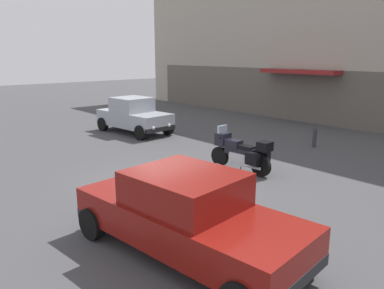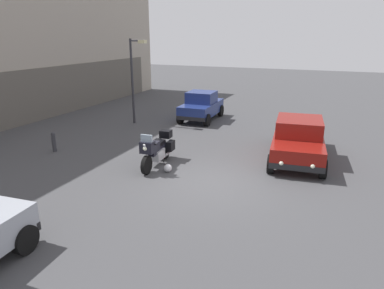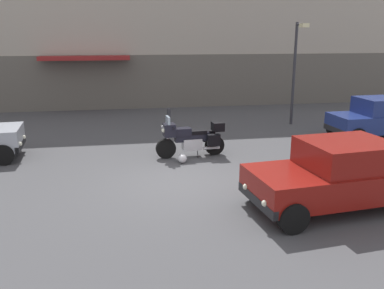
% 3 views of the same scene
% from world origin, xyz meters
% --- Properties ---
extents(ground_plane, '(80.00, 80.00, 0.00)m').
position_xyz_m(ground_plane, '(0.00, 0.00, 0.00)').
color(ground_plane, '#424244').
extents(motorcycle, '(2.26, 0.80, 1.36)m').
position_xyz_m(motorcycle, '(0.67, 2.35, 0.62)').
color(motorcycle, black).
rests_on(motorcycle, ground).
extents(helmet, '(0.28, 0.28, 0.28)m').
position_xyz_m(helmet, '(0.27, 1.71, 0.14)').
color(helmet, silver).
rests_on(helmet, ground).
extents(car_sedan_far, '(4.70, 2.35, 1.56)m').
position_xyz_m(car_sedan_far, '(3.44, -2.19, 0.78)').
color(car_sedan_far, maroon).
rests_on(car_sedan_far, ground).
extents(car_compact_side, '(3.53, 1.82, 1.56)m').
position_xyz_m(car_compact_side, '(7.91, 3.47, 0.77)').
color(car_compact_side, navy).
rests_on(car_compact_side, ground).
extents(streetlamp_curbside, '(0.28, 0.94, 4.33)m').
position_xyz_m(streetlamp_curbside, '(5.83, 6.35, 2.67)').
color(streetlamp_curbside, '#2D2D33').
rests_on(streetlamp_curbside, ground).
extents(bollard_curbside, '(0.16, 0.16, 0.82)m').
position_xyz_m(bollard_curbside, '(0.45, 6.91, 0.43)').
color(bollard_curbside, '#333338').
rests_on(bollard_curbside, ground).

